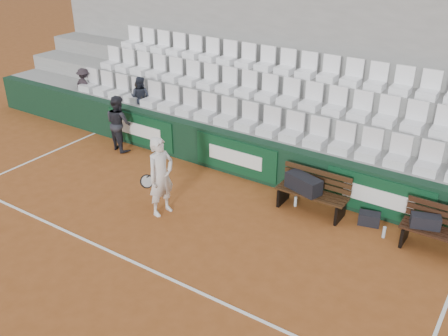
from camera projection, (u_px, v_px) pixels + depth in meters
ground at (132, 261)px, 9.01m from camera, size 80.00×80.00×0.00m
court_baseline at (132, 261)px, 9.01m from camera, size 18.00×0.06×0.01m
back_barrier at (249, 158)px, 11.73m from camera, size 18.00×0.34×1.00m
grandstand_tier_front at (260, 148)px, 12.23m from camera, size 18.00×0.95×1.00m
grandstand_tier_mid at (278, 127)px, 12.84m from camera, size 18.00×0.95×1.45m
grandstand_tier_back at (295, 108)px, 13.44m from camera, size 18.00×0.95×1.90m
grandstand_rear_wall at (309, 58)px, 13.35m from camera, size 18.00×0.30×4.40m
seat_row_front at (257, 119)px, 11.73m from camera, size 11.90×0.44×0.63m
seat_row_mid at (277, 90)px, 12.24m from camera, size 11.90×0.44×0.63m
seat_row_back at (295, 64)px, 12.74m from camera, size 11.90×0.44×0.63m
bench_left at (311, 202)px, 10.45m from camera, size 1.50×0.56×0.45m
bench_right at (441, 243)px, 9.13m from camera, size 1.50×0.56×0.45m
sports_bag_left at (303, 184)px, 10.35m from camera, size 0.85×0.55×0.33m
sports_bag_right at (425, 221)px, 9.15m from camera, size 0.57×0.39×0.24m
sports_bag_ground at (369, 219)px, 10.05m from camera, size 0.47×0.35×0.26m
water_bottle_near at (296, 201)px, 10.69m from camera, size 0.07×0.07×0.23m
water_bottle_far at (384, 232)px, 9.64m from camera, size 0.07×0.07×0.24m
tennis_player at (161, 176)px, 10.13m from camera, size 0.75×0.68×1.71m
ball_kid at (119, 123)px, 13.04m from camera, size 0.84×0.73×1.49m
spectator_a at (83, 71)px, 14.60m from camera, size 0.69×0.41×1.06m
spectator_b at (137, 83)px, 13.54m from camera, size 0.66×0.48×1.04m
spectator_c at (139, 81)px, 13.48m from camera, size 0.67×0.58×1.18m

